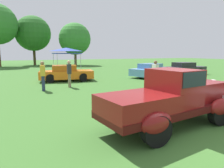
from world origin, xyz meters
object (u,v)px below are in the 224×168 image
at_px(show_car_charcoal, 185,69).
at_px(spectator_far_side, 43,75).
at_px(feature_pickup_truck, 171,98).
at_px(canopy_tent_left_field, 66,50).
at_px(show_car_orange, 66,73).
at_px(spectator_by_row, 69,73).
at_px(show_car_skyblue, 151,70).
at_px(spectator_near_truck, 155,73).

distance_m(show_car_charcoal, spectator_far_side, 14.16).
height_order(feature_pickup_truck, spectator_far_side, feature_pickup_truck).
bearing_deg(canopy_tent_left_field, show_car_orange, -102.99).
distance_m(spectator_by_row, spectator_far_side, 1.72).
bearing_deg(spectator_by_row, feature_pickup_truck, -82.02).
relative_size(show_car_skyblue, canopy_tent_left_field, 1.67).
xyz_separation_m(feature_pickup_truck, canopy_tent_left_field, (0.78, 17.38, 1.55)).
distance_m(show_car_orange, show_car_skyblue, 7.50).
bearing_deg(feature_pickup_truck, show_car_charcoal, 43.61).
bearing_deg(show_car_charcoal, spectator_near_truck, -146.01).
bearing_deg(show_car_skyblue, feature_pickup_truck, -123.50).
bearing_deg(spectator_near_truck, canopy_tent_left_field, 103.42).
relative_size(show_car_orange, spectator_far_side, 2.50).
xyz_separation_m(feature_pickup_truck, spectator_near_truck, (3.61, 5.51, 0.05)).
xyz_separation_m(show_car_orange, show_car_skyblue, (7.46, -0.74, 0.00)).
relative_size(show_car_orange, show_car_charcoal, 1.00).
bearing_deg(spectator_by_row, spectator_far_side, -161.56).
xyz_separation_m(show_car_charcoal, canopy_tent_left_field, (-10.28, 6.84, 1.82)).
relative_size(show_car_orange, show_car_skyblue, 0.94).
height_order(spectator_near_truck, spectator_by_row, same).
height_order(show_car_orange, spectator_near_truck, spectator_near_truck).
xyz_separation_m(show_car_skyblue, spectator_near_truck, (-3.15, -4.71, 0.31)).
relative_size(show_car_skyblue, show_car_charcoal, 1.07).
bearing_deg(canopy_tent_left_field, feature_pickup_truck, -92.58).
xyz_separation_m(feature_pickup_truck, spectator_by_row, (-1.12, 8.02, 0.05)).
bearing_deg(spectator_near_truck, spectator_by_row, 152.07).
height_order(show_car_orange, spectator_far_side, spectator_far_side).
bearing_deg(spectator_near_truck, show_car_charcoal, 33.99).
xyz_separation_m(show_car_orange, show_car_charcoal, (11.76, -0.42, 0.00)).
xyz_separation_m(spectator_near_truck, spectator_by_row, (-4.74, 2.51, 0.00)).
relative_size(show_car_skyblue, spectator_by_row, 2.68).
bearing_deg(show_car_charcoal, spectator_far_side, -167.53).
bearing_deg(show_car_charcoal, spectator_by_row, -168.36).
height_order(feature_pickup_truck, canopy_tent_left_field, canopy_tent_left_field).
relative_size(feature_pickup_truck, show_car_charcoal, 1.08).
distance_m(spectator_near_truck, spectator_far_side, 6.67).
relative_size(show_car_skyblue, spectator_near_truck, 2.68).
relative_size(feature_pickup_truck, show_car_orange, 1.08).
relative_size(spectator_near_truck, canopy_tent_left_field, 0.62).
distance_m(show_car_orange, spectator_far_side, 4.05).
relative_size(show_car_charcoal, spectator_by_row, 2.51).
bearing_deg(spectator_by_row, show_car_skyblue, 15.55).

